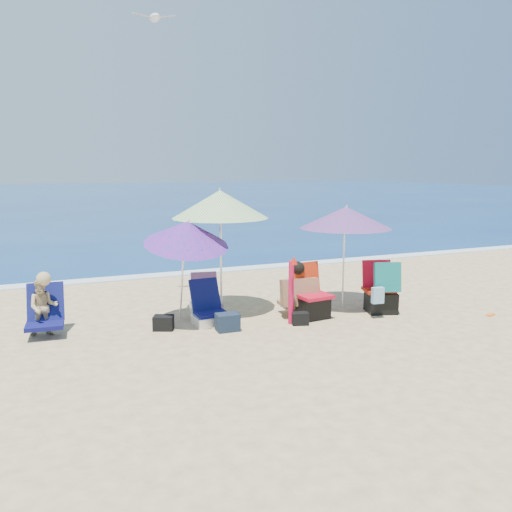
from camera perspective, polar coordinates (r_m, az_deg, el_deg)
name	(u,v)px	position (r m, az deg, el deg)	size (l,w,h in m)	color
ground	(296,329)	(8.76, 4.39, -8.01)	(120.00, 120.00, 0.00)	#D8BC84
sea	(82,196)	(52.62, -18.66, 6.27)	(120.00, 80.00, 0.12)	navy
foam	(205,272)	(13.35, -5.63, -1.74)	(120.00, 0.50, 0.04)	white
umbrella_turquoise	(346,218)	(9.84, 9.88, 4.21)	(2.14, 2.14, 1.98)	white
umbrella_striped	(220,204)	(9.27, -3.99, 5.71)	(1.86, 1.86, 2.31)	white
umbrella_blue	(187,233)	(8.65, -7.64, 2.54)	(1.48, 1.54, 1.95)	white
furled_umbrella	(292,286)	(8.82, 3.95, -3.38)	(0.18, 0.30, 1.22)	red
chair_navy	(209,312)	(9.02, -5.24, -6.20)	(0.57, 0.68, 0.74)	#0E114E
chair_rainbow	(205,302)	(9.75, -5.64, -5.04)	(0.63, 0.75, 0.71)	#D7784B
camp_chair_left	(311,301)	(9.34, 6.06, -5.02)	(0.61, 0.66, 0.98)	red
camp_chair_right	(381,294)	(9.86, 13.66, -4.07)	(0.78, 0.81, 0.99)	red
person_center	(298,290)	(9.38, 4.61, -3.72)	(0.71, 0.64, 1.01)	tan
person_left	(44,307)	(8.95, -22.40, -5.18)	(0.63, 0.75, 1.04)	tan
bag_navy_a	(228,322)	(8.60, -3.16, -7.31)	(0.38, 0.29, 0.29)	#172233
bag_black_a	(163,323)	(8.78, -10.19, -7.28)	(0.39, 0.35, 0.24)	black
bag_tan	(289,298)	(10.24, 3.71, -4.63)	(0.31, 0.22, 0.26)	tan
bag_navy_b	(292,294)	(10.48, 3.95, -4.25)	(0.41, 0.34, 0.27)	#161731
bag_black_b	(300,318)	(8.96, 4.89, -6.89)	(0.32, 0.26, 0.21)	black
orange_item	(490,315)	(10.40, 24.48, -5.93)	(0.21, 0.14, 0.03)	orange
seagull	(155,18)	(10.43, -11.13, 24.43)	(0.79, 0.38, 0.14)	white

